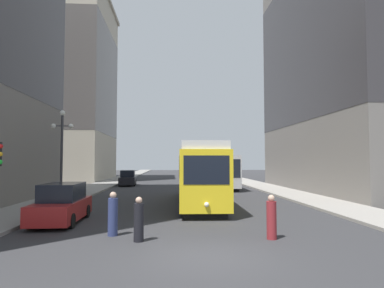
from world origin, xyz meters
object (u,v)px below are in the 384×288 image
Objects in this scene: pedestrian_on_sidewalk at (139,221)px; lamp_post_left_near at (62,143)px; parked_car_left_mid at (62,204)px; pedestrian_crossing_far at (113,215)px; pedestrian_crossing_near at (272,218)px; transit_bus at (219,170)px; streetcar at (199,172)px; parked_car_left_near at (128,178)px.

pedestrian_on_sidewalk is 11.70m from lamp_post_left_near.
parked_car_left_mid is 2.69× the size of pedestrian_crossing_far.
pedestrian_on_sidewalk is (-4.84, -0.05, -0.02)m from pedestrian_crossing_near.
transit_bus is 24.21m from pedestrian_crossing_near.
streetcar is 2.99× the size of parked_car_left_mid.
pedestrian_crossing_near is (1.82, -10.36, -1.35)m from streetcar.
streetcar is 10.36m from pedestrian_crossing_far.
transit_bus is at bearing 77.57° from streetcar.
parked_car_left_mid reaches higher than pedestrian_crossing_far.
parked_car_left_near reaches higher than pedestrian_crossing_far.
parked_car_left_mid is at bearing -34.84° from pedestrian_crossing_far.
pedestrian_crossing_far is (2.86, -2.91, -0.06)m from parked_car_left_mid.
parked_car_left_near is 26.62m from pedestrian_crossing_far.
transit_bus is at bearing -97.43° from pedestrian_crossing_far.
transit_bus reaches higher than pedestrian_crossing_far.
lamp_post_left_near reaches higher than parked_car_left_near.
transit_bus reaches higher than parked_car_left_mid.
lamp_post_left_near is at bearing -129.27° from transit_bus.
transit_bus is 10.97m from parked_car_left_near.
streetcar is at bearing -103.13° from transit_bus.
transit_bus is 7.51× the size of pedestrian_crossing_far.
parked_car_left_mid is at bearing -71.49° from lamp_post_left_near.
pedestrian_on_sidewalk is at bearing -58.59° from lamp_post_left_near.
streetcar is at bearing 42.02° from parked_car_left_mid.
parked_car_left_mid is at bearing -93.38° from parked_car_left_near.
streetcar is at bearing -103.00° from pedestrian_crossing_far.
transit_bus is at bearing 61.85° from parked_car_left_mid.
pedestrian_crossing_far reaches higher than pedestrian_on_sidewalk.
pedestrian_crossing_near is at bearing -78.49° from streetcar.
parked_car_left_mid is 2.79× the size of pedestrian_crossing_near.
transit_bus reaches higher than parked_car_left_near.
pedestrian_on_sidewalk is (3.95, -3.91, -0.11)m from parked_car_left_mid.
pedestrian_crossing_near reaches higher than pedestrian_on_sidewalk.
pedestrian_crossing_near is at bearing -75.60° from parked_car_left_near.
transit_bus is 7.96× the size of pedestrian_on_sidewalk.
parked_car_left_near is 18.27m from lamp_post_left_near.
parked_car_left_mid reaches higher than pedestrian_crossing_near.
transit_bus is 25.05m from pedestrian_on_sidewalk.
lamp_post_left_near reaches higher than transit_bus.
pedestrian_crossing_far is at bearing -151.44° from pedestrian_crossing_near.
parked_car_left_mid is at bearing -116.31° from transit_bus.
parked_car_left_mid is 6.79m from lamp_post_left_near.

